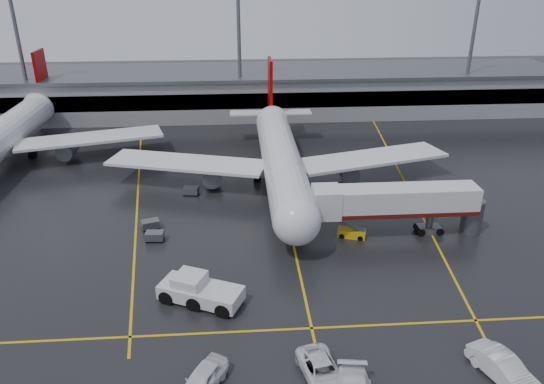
{
  "coord_description": "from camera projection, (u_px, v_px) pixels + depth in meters",
  "views": [
    {
      "loc": [
        -6.01,
        -57.36,
        29.13
      ],
      "look_at": [
        -2.0,
        -2.0,
        4.0
      ],
      "focal_mm": 34.0,
      "sensor_mm": 36.0,
      "label": 1
    }
  ],
  "objects": [
    {
      "name": "light_mast_right",
      "position": [
        472.0,
        43.0,
        99.34
      ],
      "size": [
        3.0,
        1.2,
        25.45
      ],
      "color": "#595B60",
      "rests_on": "ground"
    },
    {
      "name": "apron_line_left",
      "position": [
        138.0,
        187.0,
        72.29
      ],
      "size": [
        9.99,
        69.35,
        0.02
      ],
      "primitive_type": "cube",
      "rotation": [
        0.0,
        0.0,
        0.14
      ],
      "color": "gold",
      "rests_on": "ground"
    },
    {
      "name": "pushback_tractor",
      "position": [
        199.0,
        291.0,
        47.69
      ],
      "size": [
        8.31,
        5.99,
        2.76
      ],
      "color": "silver",
      "rests_on": "ground"
    },
    {
      "name": "ground",
      "position": [
        287.0,
        214.0,
        64.53
      ],
      "size": [
        220.0,
        220.0,
        0.0
      ],
      "primitive_type": "plane",
      "color": "black",
      "rests_on": "ground"
    },
    {
      "name": "baggage_cart_b",
      "position": [
        150.0,
        224.0,
        60.73
      ],
      "size": [
        2.31,
        1.88,
        1.12
      ],
      "color": "#595B60",
      "rests_on": "ground"
    },
    {
      "name": "belt_loader",
      "position": [
        352.0,
        233.0,
        59.02
      ],
      "size": [
        3.41,
        2.25,
        2.0
      ],
      "color": "gold",
      "rests_on": "ground"
    },
    {
      "name": "service_van_d",
      "position": [
        202.0,
        380.0,
        37.89
      ],
      "size": [
        4.31,
        5.52,
        1.76
      ],
      "primitive_type": "imported",
      "rotation": [
        0.0,
        0.0,
        -0.5
      ],
      "color": "white",
      "rests_on": "ground"
    },
    {
      "name": "jet_bridge",
      "position": [
        397.0,
        203.0,
        58.23
      ],
      "size": [
        19.9,
        3.4,
        6.05
      ],
      "color": "silver",
      "rests_on": "ground"
    },
    {
      "name": "apron_line_stop",
      "position": [
        312.0,
        328.0,
        44.53
      ],
      "size": [
        60.0,
        0.25,
        0.02
      ],
      "primitive_type": "cube",
      "color": "gold",
      "rests_on": "ground"
    },
    {
      "name": "baggage_cart_c",
      "position": [
        191.0,
        191.0,
        69.54
      ],
      "size": [
        2.17,
        1.58,
        1.12
      ],
      "color": "#595B60",
      "rests_on": "ground"
    },
    {
      "name": "baggage_cart_a",
      "position": [
        155.0,
        236.0,
        58.17
      ],
      "size": [
        2.07,
        1.42,
        1.12
      ],
      "color": "#595B60",
      "rests_on": "ground"
    },
    {
      "name": "second_airliner",
      "position": [
        4.0,
        136.0,
        79.74
      ],
      "size": [
        48.8,
        45.6,
        14.1
      ],
      "color": "silver",
      "rests_on": "ground"
    },
    {
      "name": "service_van_a",
      "position": [
        322.0,
        372.0,
        38.73
      ],
      "size": [
        3.81,
        6.22,
        1.61
      ],
      "primitive_type": "imported",
      "rotation": [
        0.0,
        0.0,
        0.21
      ],
      "color": "white",
      "rests_on": "ground"
    },
    {
      "name": "apron_line_centre",
      "position": [
        287.0,
        214.0,
        64.52
      ],
      "size": [
        0.25,
        90.0,
        0.02
      ],
      "primitive_type": "cube",
      "color": "gold",
      "rests_on": "ground"
    },
    {
      "name": "light_mast_left",
      "position": [
        20.0,
        48.0,
        93.75
      ],
      "size": [
        3.0,
        1.2,
        25.45
      ],
      "color": "#595B60",
      "rests_on": "ground"
    },
    {
      "name": "light_mast_mid",
      "position": [
        239.0,
        45.0,
        96.39
      ],
      "size": [
        3.0,
        1.2,
        25.45
      ],
      "color": "#595B60",
      "rests_on": "ground"
    },
    {
      "name": "apron_line_right",
      "position": [
        403.0,
        179.0,
        74.79
      ],
      "size": [
        7.57,
        69.64,
        0.02
      ],
      "primitive_type": "cube",
      "rotation": [
        0.0,
        0.0,
        -0.1
      ],
      "color": "gold",
      "rests_on": "ground"
    },
    {
      "name": "service_van_c",
      "position": [
        504.0,
        368.0,
        38.82
      ],
      "size": [
        4.08,
        6.28,
        1.95
      ],
      "primitive_type": "imported",
      "rotation": [
        0.0,
        0.0,
        0.37
      ],
      "color": "silver",
      "rests_on": "ground"
    },
    {
      "name": "main_airliner",
      "position": [
        280.0,
        156.0,
        71.6
      ],
      "size": [
        48.8,
        45.6,
        14.1
      ],
      "color": "silver",
      "rests_on": "ground"
    },
    {
      "name": "terminal",
      "position": [
        264.0,
        91.0,
        106.29
      ],
      "size": [
        122.0,
        19.0,
        8.6
      ],
      "color": "gray",
      "rests_on": "ground"
    }
  ]
}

